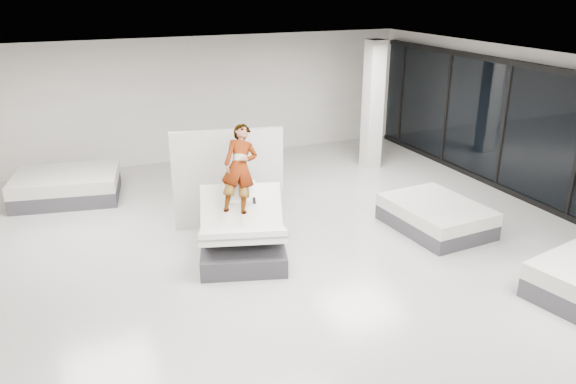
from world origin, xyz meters
The scene contains 8 objects.
room centered at (0.00, 0.00, 1.60)m, with size 14.00×14.04×3.20m.
hero_bed centered at (-0.63, 1.07, 0.38)m, with size 1.90×2.21×1.24m.
person centered at (-0.54, 1.38, 1.21)m, with size 0.58×0.38×1.60m, color slate.
remote centered at (-0.43, 0.99, 1.03)m, with size 0.05×0.14×0.03m, color black.
divider_panel centered at (-0.44, 2.41, 0.96)m, with size 2.12×0.10×1.93m, color silver.
flat_bed_right_far centered at (3.16, 0.67, 0.27)m, with size 1.56×2.02×0.53m.
flat_bed_left_far centered at (-3.28, 5.19, 0.30)m, with size 2.43×2.00×0.59m.
column centered at (4.00, 4.50, 1.60)m, with size 0.40×0.40×3.20m, color beige.
Camera 1 is at (-3.39, -7.34, 4.54)m, focal length 35.00 mm.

